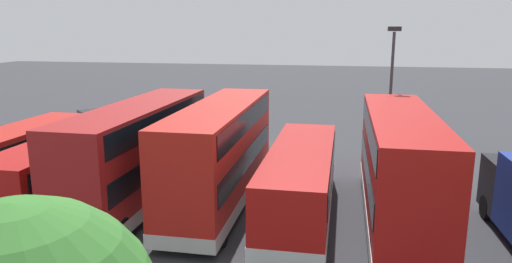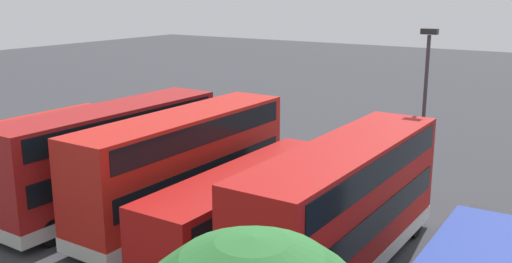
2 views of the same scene
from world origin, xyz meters
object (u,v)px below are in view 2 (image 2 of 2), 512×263
object	(u,v)px
bus_double_decker_third	(185,163)
lamp_post_tall	(424,106)
bus_single_deck_second	(246,205)
bus_single_deck_sixth	(24,147)
waste_bin_yellow	(288,166)
bus_single_deck_fifth	(70,158)
bus_double_decker_fourth	(112,154)
bus_double_decker_near_end	(345,205)
car_hatchback_silver	(158,112)

from	to	relation	value
bus_double_decker_third	lamp_post_tall	distance (m)	10.59
bus_single_deck_second	bus_single_deck_sixth	distance (m)	14.30
waste_bin_yellow	bus_single_deck_fifth	bearing A→B (deg)	45.18
lamp_post_tall	bus_single_deck_sixth	bearing A→B (deg)	20.87
bus_double_decker_fourth	bus_single_deck_sixth	world-z (taller)	bus_double_decker_fourth
bus_single_deck_sixth	waste_bin_yellow	distance (m)	13.75
bus_double_decker_near_end	car_hatchback_silver	xyz separation A→B (m)	(21.67, -14.21, -1.75)
bus_single_deck_fifth	car_hatchback_silver	world-z (taller)	bus_single_deck_fifth
bus_double_decker_near_end	bus_single_deck_fifth	bearing A→B (deg)	-1.98
waste_bin_yellow	bus_double_decker_third	bearing A→B (deg)	84.92
bus_double_decker_near_end	bus_double_decker_fourth	distance (m)	11.23
bus_double_decker_fourth	bus_single_deck_fifth	world-z (taller)	bus_double_decker_fourth
bus_double_decker_near_end	bus_single_deck_sixth	world-z (taller)	bus_double_decker_near_end
bus_single_deck_fifth	bus_double_decker_fourth	bearing A→B (deg)	172.75
lamp_post_tall	waste_bin_yellow	size ratio (longest dim) A/B	8.34
bus_double_decker_near_end	bus_single_deck_sixth	bearing A→B (deg)	-1.53
bus_single_deck_sixth	bus_single_deck_fifth	bearing A→B (deg)	-179.69
bus_double_decker_near_end	bus_double_decker_fourth	bearing A→B (deg)	-0.35
bus_single_deck_sixth	waste_bin_yellow	size ratio (longest dim) A/B	11.31
car_hatchback_silver	lamp_post_tall	world-z (taller)	lamp_post_tall
bus_double_decker_third	bus_double_decker_fourth	xyz separation A→B (m)	(3.58, 0.67, 0.00)
lamp_post_tall	bus_double_decker_third	bearing A→B (deg)	40.90
bus_single_deck_second	car_hatchback_silver	world-z (taller)	bus_single_deck_second
bus_double_decker_near_end	bus_single_deck_second	size ratio (longest dim) A/B	1.09
bus_double_decker_third	bus_double_decker_fourth	world-z (taller)	same
bus_single_deck_second	waste_bin_yellow	size ratio (longest dim) A/B	10.93
bus_double_decker_fourth	bus_double_decker_third	bearing A→B (deg)	-169.34
bus_single_deck_second	bus_single_deck_fifth	bearing A→B (deg)	-3.06
bus_single_deck_fifth	car_hatchback_silver	distance (m)	15.41
bus_single_deck_second	lamp_post_tall	xyz separation A→B (m)	(-4.16, -7.59, 3.02)
bus_double_decker_third	bus_single_deck_fifth	bearing A→B (deg)	1.90
bus_double_decker_fourth	bus_single_deck_sixth	xyz separation A→B (m)	(7.04, -0.42, -0.83)
bus_double_decker_third	bus_double_decker_fourth	size ratio (longest dim) A/B	1.00
bus_double_decker_fourth	waste_bin_yellow	size ratio (longest dim) A/B	11.94
bus_double_decker_fourth	bus_single_deck_fifth	size ratio (longest dim) A/B	1.02
bus_double_decker_fourth	lamp_post_tall	bearing A→B (deg)	-146.83
bus_single_deck_second	bus_double_decker_near_end	bearing A→B (deg)	-179.08
lamp_post_tall	waste_bin_yellow	bearing A→B (deg)	-5.87
bus_double_decker_third	bus_single_deck_fifth	xyz separation A→B (m)	(7.04, 0.23, -0.83)
waste_bin_yellow	car_hatchback_silver	bearing A→B (deg)	-22.06
bus_single_deck_second	car_hatchback_silver	bearing A→B (deg)	-38.90
bus_single_deck_second	waste_bin_yellow	world-z (taller)	bus_single_deck_second
bus_single_deck_fifth	lamp_post_tall	xyz separation A→B (m)	(-14.87, -7.02, 3.02)
bus_double_decker_third	bus_single_deck_sixth	world-z (taller)	bus_double_decker_third
bus_single_deck_second	bus_single_deck_fifth	xyz separation A→B (m)	(10.71, -0.57, 0.00)
bus_double_decker_third	bus_single_deck_sixth	xyz separation A→B (m)	(10.62, 0.25, -0.83)
bus_double_decker_third	waste_bin_yellow	distance (m)	7.80
bus_double_decker_third	lamp_post_tall	world-z (taller)	lamp_post_tall
bus_double_decker_fourth	bus_single_deck_fifth	bearing A→B (deg)	-7.25
bus_double_decker_near_end	bus_double_decker_third	world-z (taller)	same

